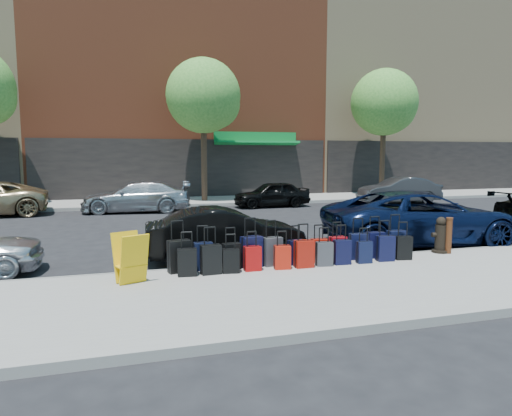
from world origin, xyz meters
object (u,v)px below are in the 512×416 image
object	(u,v)px
car_far_2	(272,194)
car_far_3	(399,190)
car_near_2	(421,218)
bollard	(449,235)
display_rack	(131,258)
tree_right	(386,104)
suitcase_front_5	(296,252)
tree_center	(206,98)
car_far_1	(137,197)
fire_hydrant	(441,236)
car_near_1	(226,234)

from	to	relation	value
car_far_2	car_far_3	world-z (taller)	car_far_3
car_far_2	car_near_2	bearing A→B (deg)	5.42
bollard	car_far_2	xyz separation A→B (m)	(-0.64, 11.79, 0.02)
display_rack	car_near_2	bearing A→B (deg)	-6.62
car_far_2	bollard	bearing A→B (deg)	1.94
tree_right	suitcase_front_5	xyz separation A→B (m)	(-11.13, -14.33, -4.99)
tree_right	bollard	world-z (taller)	tree_right
tree_center	car_far_1	size ratio (longest dim) A/B	1.54
fire_hydrant	tree_center	bearing A→B (deg)	115.38
tree_center	fire_hydrant	size ratio (longest dim) A/B	8.20
tree_right	bollard	distance (m)	16.75
car_near_1	bollard	bearing A→B (deg)	-104.26
suitcase_front_5	car_far_2	xyz separation A→B (m)	(3.33, 11.77, 0.21)
car_near_1	car_near_2	distance (m)	5.75
tree_right	car_near_1	world-z (taller)	tree_right
tree_right	car_far_2	world-z (taller)	tree_right
fire_hydrant	car_near_1	xyz separation A→B (m)	(-5.11, 1.41, 0.08)
car_far_2	car_far_3	distance (m)	6.86
display_rack	car_far_1	xyz separation A→B (m)	(0.50, 12.08, 0.07)
suitcase_front_5	car_far_1	size ratio (longest dim) A/B	0.18
car_near_1	car_near_2	size ratio (longest dim) A/B	0.70
bollard	car_near_1	size ratio (longest dim) A/B	0.23
tree_center	fire_hydrant	distance (m)	15.36
car_near_2	car_far_2	bearing A→B (deg)	14.27
suitcase_front_5	car_near_1	world-z (taller)	car_near_1
tree_center	bollard	world-z (taller)	tree_center
suitcase_front_5	car_far_1	distance (m)	12.00
fire_hydrant	car_far_2	size ratio (longest dim) A/B	0.24
suitcase_front_5	car_near_1	size ratio (longest dim) A/B	0.22
fire_hydrant	car_far_3	xyz separation A→B (m)	(6.32, 11.23, 0.13)
car_near_2	car_far_1	distance (m)	12.40
display_rack	car_near_2	xyz separation A→B (m)	(8.02, 2.23, 0.15)
tree_right	bollard	xyz separation A→B (m)	(-7.16, -14.36, -4.81)
suitcase_front_5	car_near_2	distance (m)	4.83
car_far_2	car_far_3	xyz separation A→B (m)	(6.84, -0.42, 0.06)
fire_hydrant	car_near_2	size ratio (longest dim) A/B	0.16
tree_right	car_far_3	size ratio (longest dim) A/B	1.73
car_far_2	car_near_1	bearing A→B (deg)	-25.30
car_far_1	bollard	bearing A→B (deg)	38.09
display_rack	car_near_2	size ratio (longest dim) A/B	0.17
car_near_2	car_far_1	size ratio (longest dim) A/B	1.17
bollard	car_far_3	world-z (taller)	car_far_3
fire_hydrant	car_far_1	distance (m)	13.39
fire_hydrant	car_near_1	bearing A→B (deg)	177.22
display_rack	suitcase_front_5	bearing A→B (deg)	-14.47
tree_center	display_rack	bearing A→B (deg)	-105.72
tree_center	car_near_1	world-z (taller)	tree_center
display_rack	car_far_1	size ratio (longest dim) A/B	0.20
tree_center	car_far_1	xyz separation A→B (m)	(-3.67, -2.72, -4.73)
car_near_1	car_far_2	distance (m)	11.22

